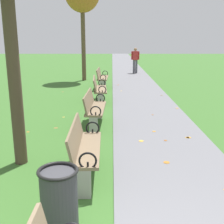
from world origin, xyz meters
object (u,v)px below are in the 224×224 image
Objects in this scene: park_bench_4 at (100,89)px; pedestrian_walking at (136,59)px; trash_bin at (60,201)px; park_bench_2 at (85,148)px; park_bench_3 at (95,108)px; park_bench_5 at (103,78)px.

pedestrian_walking is (1.98, 8.56, 0.44)m from park_bench_4.
pedestrian_walking is 15.97m from trash_bin.
park_bench_3 is at bearing 90.00° from park_bench_2.
pedestrian_walking is 1.93× the size of trash_bin.
park_bench_4 is (0.00, 5.72, 0.00)m from park_bench_2.
park_bench_3 and park_bench_5 have the same top height.
park_bench_3 is at bearing 88.07° from trash_bin.
park_bench_5 is 5.92m from pedestrian_walking.
park_bench_2 is 0.99× the size of pedestrian_walking.
park_bench_3 is at bearing -90.00° from park_bench_5.
park_bench_4 is 3.00m from park_bench_5.
trash_bin is at bearing -91.93° from park_bench_3.
park_bench_2 is 1.92× the size of trash_bin.
trash_bin is at bearing -97.68° from pedestrian_walking.
park_bench_3 is at bearing -90.00° from park_bench_4.
trash_bin is (-0.15, -7.26, -0.06)m from park_bench_4.
park_bench_2 is 1.00× the size of park_bench_3.
park_bench_2 is at bearing -90.00° from park_bench_5.
park_bench_3 is 5.90m from park_bench_5.
park_bench_2 and park_bench_3 have the same top height.
park_bench_2 is 2.82m from park_bench_3.
park_bench_3 and park_bench_4 have the same top height.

